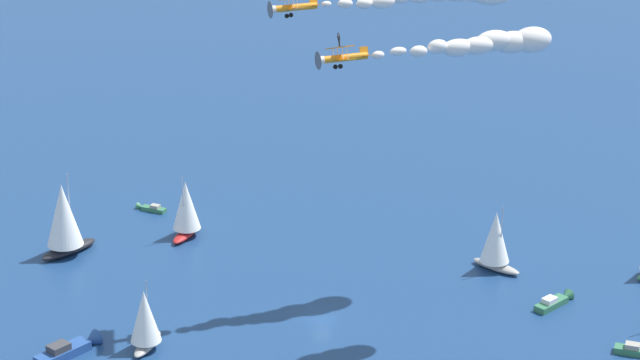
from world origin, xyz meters
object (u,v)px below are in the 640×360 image
at_px(sailboat_trailing, 145,319).
at_px(biplane_wingman, 292,7).
at_px(motorboat_near_centre, 150,208).
at_px(biplane_lead, 341,57).
at_px(motorboat_outer_ring_b, 555,301).
at_px(wingwalker_lead, 339,39).
at_px(motorboat_inshore, 71,349).
at_px(sailboat_ahead, 496,240).
at_px(sailboat_far_stbd, 186,208).
at_px(sailboat_outer_ring_f, 64,219).

xyz_separation_m(sailboat_trailing, biplane_wingman, (5.89, -23.78, 38.98)).
bearing_deg(motorboat_near_centre, biplane_lead, -169.12).
height_order(motorboat_outer_ring_b, biplane_lead, biplane_lead).
xyz_separation_m(motorboat_outer_ring_b, wingwalker_lead, (2.24, 33.33, 41.89)).
relative_size(motorboat_inshore, sailboat_ahead, 0.93).
bearing_deg(sailboat_far_stbd, sailboat_trailing, 154.03).
bearing_deg(motorboat_inshore, sailboat_trailing, -105.44).
relative_size(sailboat_trailing, sailboat_ahead, 0.92).
bearing_deg(wingwalker_lead, motorboat_inshore, 72.21).
bearing_deg(sailboat_ahead, sailboat_trailing, 93.44).
height_order(motorboat_outer_ring_b, wingwalker_lead, wingwalker_lead).
bearing_deg(motorboat_outer_ring_b, motorboat_inshore, 78.94).
relative_size(sailboat_outer_ring_f, wingwalker_lead, 7.45).
xyz_separation_m(motorboat_near_centre, motorboat_outer_ring_b, (-56.68, -43.95, 0.14)).
distance_m(sailboat_outer_ring_f, biplane_lead, 61.64).
xyz_separation_m(sailboat_far_stbd, wingwalker_lead, (-41.85, -8.05, 37.63)).
xyz_separation_m(motorboat_near_centre, sailboat_ahead, (-42.83, -41.88, 4.40)).
xyz_separation_m(motorboat_near_centre, sailboat_trailing, (-46.18, 13.80, 4.04)).
height_order(sailboat_far_stbd, motorboat_outer_ring_b, sailboat_far_stbd).
bearing_deg(biplane_lead, sailboat_far_stbd, 10.70).
relative_size(motorboat_near_centre, biplane_lead, 0.66).
height_order(biplane_lead, biplane_wingman, biplane_wingman).
xyz_separation_m(biplane_lead, wingwalker_lead, (0.66, -0.02, 2.09)).
bearing_deg(motorboat_outer_ring_b, biplane_wingman, 64.23).
bearing_deg(biplane_wingman, motorboat_outer_ring_b, -115.77).
bearing_deg(wingwalker_lead, sailboat_trailing, 71.30).
distance_m(motorboat_inshore, motorboat_outer_ring_b, 68.69).
bearing_deg(sailboat_outer_ring_f, biplane_wingman, -136.50).
relative_size(motorboat_near_centre, wingwalker_lead, 2.79).
relative_size(motorboat_near_centre, sailboat_trailing, 0.51).
height_order(sailboat_trailing, sailboat_ahead, sailboat_ahead).
bearing_deg(biplane_wingman, motorboat_inshore, 95.50).
xyz_separation_m(sailboat_far_stbd, sailboat_ahead, (-30.25, -39.32, 0.00)).
bearing_deg(biplane_wingman, wingwalker_lead, -177.44).
bearing_deg(sailboat_outer_ring_f, motorboat_near_centre, -54.80).
bearing_deg(wingwalker_lead, motorboat_near_centre, 11.03).
bearing_deg(motorboat_near_centre, sailboat_outer_ring_f, 125.20).
xyz_separation_m(motorboat_inshore, sailboat_trailing, (-2.67, -9.66, 3.70)).
distance_m(sailboat_outer_ring_f, biplane_wingman, 54.10).
bearing_deg(sailboat_trailing, biplane_wingman, -76.09).
xyz_separation_m(sailboat_trailing, sailboat_outer_ring_f, (34.24, 3.12, 1.57)).
relative_size(motorboat_inshore, motorboat_outer_ring_b, 1.33).
relative_size(motorboat_inshore, sailboat_outer_ring_f, 0.75).
xyz_separation_m(sailboat_ahead, motorboat_outer_ring_b, (-13.85, -2.07, -4.26)).
distance_m(biplane_lead, wingwalker_lead, 2.19).
bearing_deg(sailboat_far_stbd, biplane_wingman, -165.00).
bearing_deg(sailboat_outer_ring_f, wingwalker_lead, -147.07).
bearing_deg(sailboat_trailing, sailboat_ahead, -86.56).
bearing_deg(biplane_wingman, sailboat_far_stbd, 15.00).
relative_size(motorboat_outer_ring_b, biplane_wingman, 1.00).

